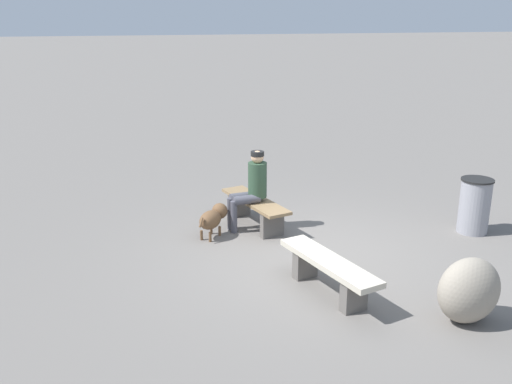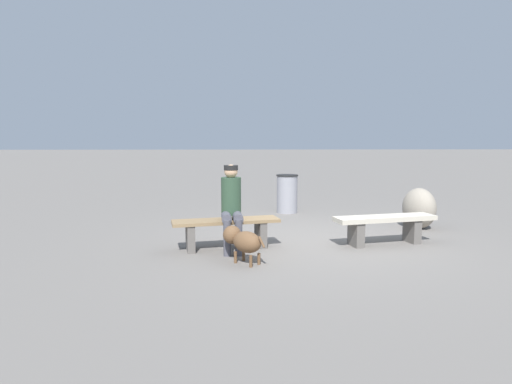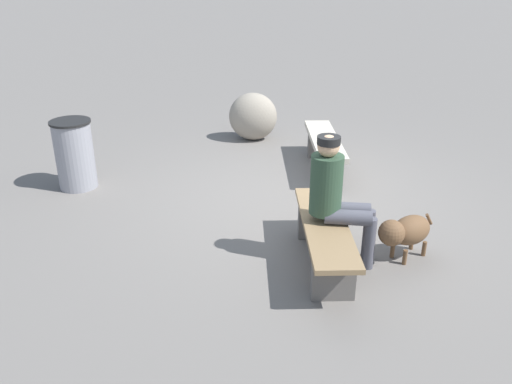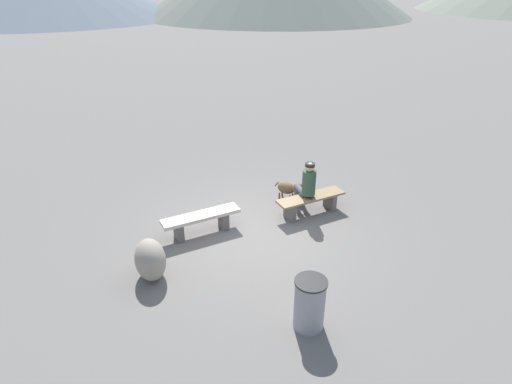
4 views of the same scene
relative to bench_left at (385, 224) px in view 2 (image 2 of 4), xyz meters
name	(u,v)px [view 2 (image 2 of 4)]	position (x,y,z in m)	size (l,w,h in m)	color
ground	(313,242)	(1.14, -0.29, -0.36)	(210.00, 210.00, 0.06)	slate
bench_left	(385,224)	(0.00, 0.00, 0.00)	(1.76, 0.71, 0.47)	#605B56
bench_right	(226,228)	(2.61, 0.14, -0.01)	(1.73, 0.75, 0.47)	#605B56
seated_person	(231,202)	(2.52, 0.22, 0.43)	(0.35, 0.66, 1.33)	#2D4733
dog	(242,240)	(2.37, 0.93, -0.01)	(0.60, 0.61, 0.50)	brown
trash_bin	(287,194)	(1.21, -3.20, 0.13)	(0.52, 0.52, 0.92)	gray
boulder	(419,208)	(-1.15, -1.24, 0.06)	(0.56, 0.80, 0.79)	gray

